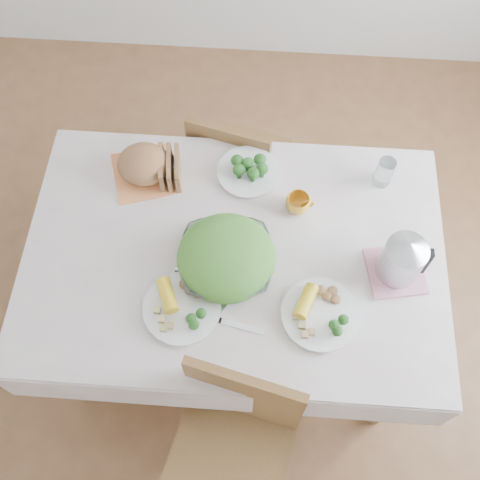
# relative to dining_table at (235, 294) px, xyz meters

# --- Properties ---
(floor) EXTENTS (3.60, 3.60, 0.00)m
(floor) POSITION_rel_dining_table_xyz_m (0.00, 0.00, -0.38)
(floor) COLOR brown
(floor) RESTS_ON ground
(dining_table) EXTENTS (1.40, 0.90, 0.75)m
(dining_table) POSITION_rel_dining_table_xyz_m (0.00, 0.00, 0.00)
(dining_table) COLOR brown
(dining_table) RESTS_ON floor
(tablecloth) EXTENTS (1.50, 1.00, 0.01)m
(tablecloth) POSITION_rel_dining_table_xyz_m (0.00, 0.00, 0.38)
(tablecloth) COLOR beige
(tablecloth) RESTS_ON dining_table
(chair_near) EXTENTS (0.49, 0.49, 0.91)m
(chair_near) POSITION_rel_dining_table_xyz_m (0.03, -0.66, 0.09)
(chair_near) COLOR brown
(chair_near) RESTS_ON floor
(chair_far) EXTENTS (0.46, 0.46, 0.83)m
(chair_far) POSITION_rel_dining_table_xyz_m (-0.02, 0.66, 0.09)
(chair_far) COLOR brown
(chair_far) RESTS_ON floor
(salad_bowl) EXTENTS (0.35, 0.35, 0.08)m
(salad_bowl) POSITION_rel_dining_table_xyz_m (-0.02, -0.05, 0.43)
(salad_bowl) COLOR white
(salad_bowl) RESTS_ON tablecloth
(dinner_plate_left) EXTENTS (0.27, 0.27, 0.02)m
(dinner_plate_left) POSITION_rel_dining_table_xyz_m (-0.16, -0.23, 0.40)
(dinner_plate_left) COLOR white
(dinner_plate_left) RESTS_ON tablecloth
(dinner_plate_right) EXTENTS (0.37, 0.37, 0.02)m
(dinner_plate_right) POSITION_rel_dining_table_xyz_m (0.31, -0.22, 0.40)
(dinner_plate_right) COLOR white
(dinner_plate_right) RESTS_ON tablecloth
(broccoli_plate) EXTENTS (0.29, 0.29, 0.02)m
(broccoli_plate) POSITION_rel_dining_table_xyz_m (0.03, 0.34, 0.40)
(broccoli_plate) COLOR beige
(broccoli_plate) RESTS_ON tablecloth
(napkin) EXTENTS (0.30, 0.30, 0.00)m
(napkin) POSITION_rel_dining_table_xyz_m (-0.36, 0.31, 0.39)
(napkin) COLOR #E98546
(napkin) RESTS_ON tablecloth
(bread_loaf) EXTENTS (0.20, 0.19, 0.12)m
(bread_loaf) POSITION_rel_dining_table_xyz_m (-0.36, 0.31, 0.45)
(bread_loaf) COLOR brown
(bread_loaf) RESTS_ON napkin
(fruit_bowl) EXTENTS (0.13, 0.13, 0.04)m
(fruit_bowl) POSITION_rel_dining_table_xyz_m (-0.31, 0.34, 0.41)
(fruit_bowl) COLOR white
(fruit_bowl) RESTS_ON tablecloth
(yellow_mug) EXTENTS (0.11, 0.11, 0.07)m
(yellow_mug) POSITION_rel_dining_table_xyz_m (0.22, 0.20, 0.42)
(yellow_mug) COLOR orange
(yellow_mug) RESTS_ON tablecloth
(glass_tumbler) EXTENTS (0.08, 0.08, 0.12)m
(glass_tumbler) POSITION_rel_dining_table_xyz_m (0.54, 0.34, 0.45)
(glass_tumbler) COLOR white
(glass_tumbler) RESTS_ON tablecloth
(pink_tray) EXTENTS (0.22, 0.22, 0.02)m
(pink_tray) POSITION_rel_dining_table_xyz_m (0.57, -0.04, 0.40)
(pink_tray) COLOR #D07F94
(pink_tray) RESTS_ON tablecloth
(electric_kettle) EXTENTS (0.18, 0.18, 0.20)m
(electric_kettle) POSITION_rel_dining_table_xyz_m (0.57, -0.04, 0.51)
(electric_kettle) COLOR #B2B5BA
(electric_kettle) RESTS_ON pink_tray
(fork_left) EXTENTS (0.03, 0.19, 0.00)m
(fork_left) POSITION_rel_dining_table_xyz_m (-0.19, -0.18, 0.39)
(fork_left) COLOR silver
(fork_left) RESTS_ON tablecloth
(fork_right) EXTENTS (0.13, 0.18, 0.00)m
(fork_right) POSITION_rel_dining_table_xyz_m (0.02, -0.14, 0.39)
(fork_right) COLOR silver
(fork_right) RESTS_ON tablecloth
(knife) EXTENTS (0.18, 0.06, 0.00)m
(knife) POSITION_rel_dining_table_xyz_m (0.04, -0.27, 0.39)
(knife) COLOR silver
(knife) RESTS_ON tablecloth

